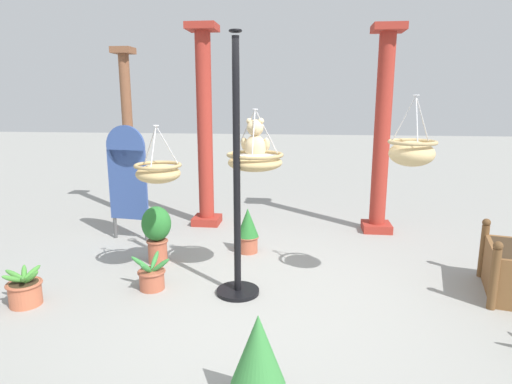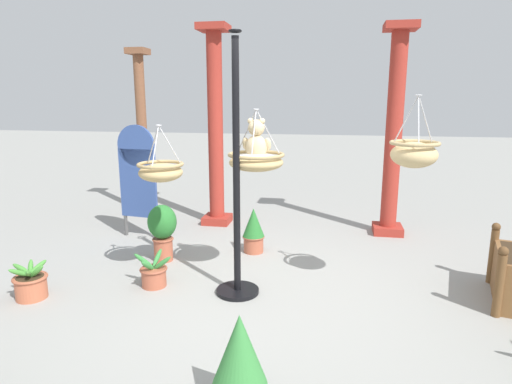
% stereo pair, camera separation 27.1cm
% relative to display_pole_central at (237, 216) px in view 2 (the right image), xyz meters
% --- Properties ---
extents(ground_plane, '(40.00, 40.00, 0.00)m').
position_rel_display_pole_central_xyz_m(ground_plane, '(0.20, -0.03, -0.82)').
color(ground_plane, gray).
extents(display_pole_central, '(0.44, 0.44, 2.58)m').
position_rel_display_pole_central_xyz_m(display_pole_central, '(0.00, 0.00, 0.00)').
color(display_pole_central, black).
rests_on(display_pole_central, ground).
extents(hanging_basket_with_teddy, '(0.58, 0.58, 0.63)m').
position_rel_display_pole_central_xyz_m(hanging_basket_with_teddy, '(0.15, 0.25, 0.53)').
color(hanging_basket_with_teddy, tan).
extents(teddy_bear, '(0.30, 0.26, 0.43)m').
position_rel_display_pole_central_xyz_m(teddy_bear, '(0.15, 0.27, 0.71)').
color(teddy_bear, '#D1B789').
extents(hanging_basket_left_high, '(0.48, 0.48, 0.59)m').
position_rel_display_pole_central_xyz_m(hanging_basket_left_high, '(-0.83, 0.12, 0.41)').
color(hanging_basket_left_high, tan).
extents(hanging_basket_right_low, '(0.45, 0.45, 0.66)m').
position_rel_display_pole_central_xyz_m(hanging_basket_right_low, '(1.66, 0.11, 0.66)').
color(hanging_basket_right_low, tan).
extents(greenhouse_pillar_left, '(0.44, 0.44, 2.97)m').
position_rel_display_pole_central_xyz_m(greenhouse_pillar_left, '(1.75, 2.37, 0.62)').
color(greenhouse_pillar_left, '#9E2D23').
rests_on(greenhouse_pillar_left, ground).
extents(greenhouse_pillar_right, '(0.44, 0.44, 3.03)m').
position_rel_display_pole_central_xyz_m(greenhouse_pillar_right, '(-0.88, 2.45, 0.65)').
color(greenhouse_pillar_right, '#9E2D23').
rests_on(greenhouse_pillar_right, ground).
extents(greenhouse_pillar_far_back, '(0.32, 0.32, 2.76)m').
position_rel_display_pole_central_xyz_m(greenhouse_pillar_far_back, '(-2.28, 2.86, 0.52)').
color(greenhouse_pillar_far_back, brown).
rests_on(greenhouse_pillar_far_back, ground).
extents(potted_plant_fern_front, '(0.35, 0.35, 0.67)m').
position_rel_display_pole_central_xyz_m(potted_plant_fern_front, '(0.40, -1.69, -0.48)').
color(potted_plant_fern_front, '#4C4C51').
rests_on(potted_plant_fern_front, ground).
extents(potted_plant_tall_leafy, '(0.38, 0.37, 0.37)m').
position_rel_display_pole_central_xyz_m(potted_plant_tall_leafy, '(-2.01, -0.49, -0.66)').
color(potted_plant_tall_leafy, '#BC6042').
rests_on(potted_plant_tall_leafy, ground).
extents(potted_plant_bushy_green, '(0.35, 0.35, 0.71)m').
position_rel_display_pole_central_xyz_m(potted_plant_bushy_green, '(-1.10, 0.73, -0.41)').
color(potted_plant_bushy_green, '#AD563D').
rests_on(potted_plant_bushy_green, ground).
extents(potted_plant_small_succulent, '(0.29, 0.29, 0.59)m').
position_rel_display_pole_central_xyz_m(potted_plant_small_succulent, '(-0.06, 1.22, -0.52)').
color(potted_plant_small_succulent, '#AD563D').
rests_on(potted_plant_small_succulent, ground).
extents(potted_plant_broad_leaf, '(0.45, 0.46, 0.37)m').
position_rel_display_pole_central_xyz_m(potted_plant_broad_leaf, '(-0.91, 0.00, -0.68)').
color(potted_plant_broad_leaf, '#AD563D').
rests_on(potted_plant_broad_leaf, ground).
extents(display_sign_board, '(0.57, 0.11, 1.61)m').
position_rel_display_pole_central_xyz_m(display_sign_board, '(-1.78, 1.56, 0.14)').
color(display_sign_board, '#334C8C').
rests_on(display_sign_board, ground).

